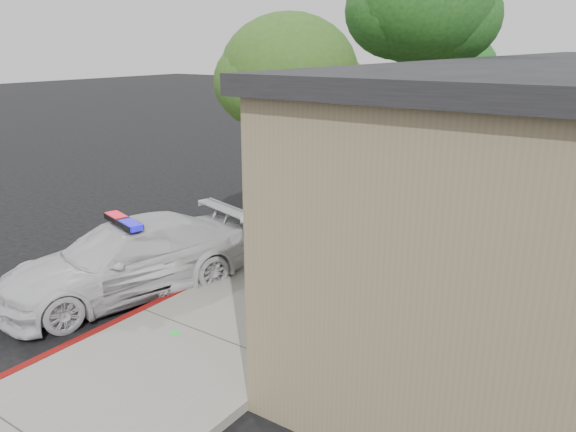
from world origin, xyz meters
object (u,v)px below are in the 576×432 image
(street_tree_mid, at_px, (422,8))
(street_tree_far, at_px, (456,72))
(fire_hydrant, at_px, (281,249))
(police_car, at_px, (127,259))
(street_tree_near, at_px, (289,79))

(street_tree_mid, xyz_separation_m, street_tree_far, (-0.14, 3.34, -1.68))
(fire_hydrant, distance_m, street_tree_far, 9.45)
(fire_hydrant, relative_size, street_tree_mid, 0.10)
(fire_hydrant, bearing_deg, police_car, -116.73)
(police_car, xyz_separation_m, fire_hydrant, (1.80, 2.44, -0.18))
(street_tree_near, distance_m, street_tree_far, 8.32)
(street_tree_near, bearing_deg, street_tree_far, 86.45)
(street_tree_near, xyz_separation_m, street_tree_mid, (0.65, 4.96, 1.52))
(street_tree_mid, relative_size, street_tree_far, 1.47)
(police_car, xyz_separation_m, street_tree_far, (2.13, 11.32, 3.03))
(fire_hydrant, bearing_deg, street_tree_near, 117.92)
(police_car, relative_size, street_tree_mid, 0.73)
(street_tree_near, bearing_deg, police_car, -118.09)
(fire_hydrant, relative_size, street_tree_far, 0.15)
(street_tree_far, bearing_deg, street_tree_near, -93.55)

